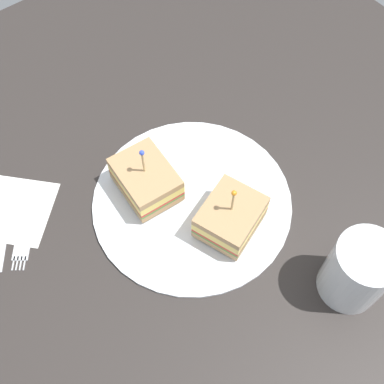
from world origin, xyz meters
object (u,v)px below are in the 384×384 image
at_px(knife, 2,232).
at_px(drink_glass, 356,273).
at_px(fork, 24,236).
at_px(sandwich_half_front, 231,217).
at_px(sandwich_half_back, 146,179).
at_px(napkin, 18,210).
at_px(plate, 192,201).

bearing_deg(knife, drink_glass, -47.10).
relative_size(fork, knife, 0.97).
bearing_deg(sandwich_half_front, fork, 144.95).
xyz_separation_m(sandwich_half_back, napkin, (-0.17, 0.09, -0.03)).
relative_size(sandwich_half_front, drink_glass, 1.01).
xyz_separation_m(napkin, fork, (-0.01, -0.04, 0.00)).
relative_size(sandwich_half_back, fork, 0.87).
xyz_separation_m(drink_glass, knife, (-0.32, 0.35, -0.04)).
height_order(plate, fork, plate).
bearing_deg(knife, napkin, 29.92).
bearing_deg(napkin, plate, -34.71).
xyz_separation_m(plate, sandwich_half_back, (-0.04, 0.05, 0.03)).
bearing_deg(plate, knife, 152.73).
height_order(sandwich_half_front, sandwich_half_back, sandwich_half_back).
bearing_deg(plate, napkin, 145.29).
relative_size(sandwich_half_back, knife, 0.84).
xyz_separation_m(sandwich_half_front, fork, (-0.23, 0.16, -0.03)).
bearing_deg(drink_glass, fork, 132.91).
bearing_deg(fork, knife, 132.75).
relative_size(plate, napkin, 2.73).
relative_size(drink_glass, napkin, 0.98).
bearing_deg(fork, napkin, 74.02).
bearing_deg(sandwich_half_front, drink_glass, -67.16).
relative_size(plate, knife, 2.47).
xyz_separation_m(plate, sandwich_half_front, (0.02, -0.06, 0.03)).
height_order(sandwich_half_front, drink_glass, drink_glass).
bearing_deg(knife, fork, -47.25).
bearing_deg(napkin, sandwich_half_front, -42.93).
xyz_separation_m(sandwich_half_back, drink_glass, (0.12, -0.28, 0.01)).
distance_m(napkin, fork, 0.04).
bearing_deg(knife, sandwich_half_front, -36.25).
distance_m(fork, knife, 0.03).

